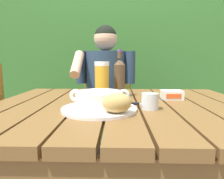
# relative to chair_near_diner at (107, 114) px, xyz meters

# --- Properties ---
(dining_table) EXTENTS (1.21, 0.97, 0.77)m
(dining_table) POSITION_rel_chair_near_diner_xyz_m (0.12, -0.92, 0.20)
(dining_table) COLOR brown
(dining_table) RESTS_ON ground_plane
(hedge_backdrop) EXTENTS (3.32, 0.89, 2.49)m
(hedge_backdrop) POSITION_rel_chair_near_diner_xyz_m (-0.02, 0.73, 0.66)
(hedge_backdrop) COLOR #356B2C
(hedge_backdrop) RESTS_ON ground_plane
(chair_near_diner) EXTENTS (0.46, 0.43, 0.90)m
(chair_near_diner) POSITION_rel_chair_near_diner_xyz_m (0.00, 0.00, 0.00)
(chair_near_diner) COLOR brown
(chair_near_diner) RESTS_ON ground_plane
(person_eating) EXTENTS (0.48, 0.47, 1.25)m
(person_eating) POSITION_rel_chair_near_diner_xyz_m (-0.00, -0.19, 0.27)
(person_eating) COLOR #273B52
(person_eating) RESTS_ON ground_plane
(serving_plate) EXTENTS (0.30, 0.30, 0.01)m
(serving_plate) POSITION_rel_chair_near_diner_xyz_m (0.03, -1.05, 0.31)
(serving_plate) COLOR white
(serving_plate) RESTS_ON dining_table
(soup_bowl) EXTENTS (0.24, 0.19, 0.07)m
(soup_bowl) POSITION_rel_chair_near_diner_xyz_m (0.03, -1.05, 0.35)
(soup_bowl) COLOR white
(soup_bowl) RESTS_ON serving_plate
(bread_roll) EXTENTS (0.11, 0.09, 0.07)m
(bread_roll) POSITION_rel_chair_near_diner_xyz_m (0.10, -1.14, 0.35)
(bread_roll) COLOR tan
(bread_roll) RESTS_ON serving_plate
(beer_glass) EXTENTS (0.08, 0.08, 0.19)m
(beer_glass) POSITION_rel_chair_near_diner_xyz_m (0.02, -0.79, 0.40)
(beer_glass) COLOR gold
(beer_glass) RESTS_ON dining_table
(beer_bottle) EXTENTS (0.06, 0.06, 0.26)m
(beer_bottle) POSITION_rel_chair_near_diner_xyz_m (0.11, -0.74, 0.41)
(beer_bottle) COLOR #503A26
(beer_bottle) RESTS_ON dining_table
(water_glass_small) EXTENTS (0.07, 0.07, 0.07)m
(water_glass_small) POSITION_rel_chair_near_diner_xyz_m (0.23, -1.03, 0.33)
(water_glass_small) COLOR silver
(water_glass_small) RESTS_ON dining_table
(butter_tub) EXTENTS (0.11, 0.08, 0.05)m
(butter_tub) POSITION_rel_chair_near_diner_xyz_m (0.38, -0.80, 0.32)
(butter_tub) COLOR white
(butter_tub) RESTS_ON dining_table
(table_knife) EXTENTS (0.14, 0.03, 0.01)m
(table_knife) POSITION_rel_chair_near_diner_xyz_m (0.20, -0.95, 0.30)
(table_knife) COLOR silver
(table_knife) RESTS_ON dining_table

